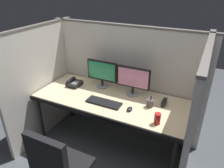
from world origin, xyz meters
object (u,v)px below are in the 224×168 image
object	(u,v)px
keyboard_main	(104,102)
pen_cup	(150,103)
monitor_right	(133,79)
computer_mouse	(130,109)
soda_can	(157,119)
desk	(110,102)
red_stapler	(164,102)
desk_phone	(74,83)
monitor_left	(102,72)

from	to	relation	value
keyboard_main	pen_cup	bearing A→B (deg)	17.90
monitor_right	computer_mouse	distance (m)	0.43
keyboard_main	computer_mouse	world-z (taller)	computer_mouse
computer_mouse	soda_can	distance (m)	0.36
desk	soda_can	size ratio (longest dim) A/B	15.57
monitor_right	computer_mouse	world-z (taller)	monitor_right
monitor_right	keyboard_main	bearing A→B (deg)	-122.76
red_stapler	desk_phone	xyz separation A→B (m)	(-1.25, -0.06, 0.01)
keyboard_main	soda_can	size ratio (longest dim) A/B	3.52
pen_cup	desk_phone	world-z (taller)	pen_cup
monitor_right	pen_cup	xyz separation A→B (m)	(0.29, -0.19, -0.17)
monitor_left	pen_cup	size ratio (longest dim) A/B	2.70
monitor_left	computer_mouse	xyz separation A→B (m)	(0.56, -0.38, -0.20)
desk	monitor_right	bearing A→B (deg)	48.20
keyboard_main	pen_cup	size ratio (longest dim) A/B	2.70
monitor_left	desk_phone	distance (m)	0.44
monitor_left	soda_can	distance (m)	1.04
pen_cup	red_stapler	xyz separation A→B (m)	(0.14, 0.12, -0.02)
desk	monitor_left	world-z (taller)	monitor_left
monitor_right	pen_cup	size ratio (longest dim) A/B	2.70
keyboard_main	soda_can	world-z (taller)	soda_can
pen_cup	soda_can	size ratio (longest dim) A/B	1.30
desk	soda_can	xyz separation A→B (m)	(0.66, -0.23, 0.11)
pen_cup	soda_can	world-z (taller)	pen_cup
desk	keyboard_main	bearing A→B (deg)	-98.91
monitor_left	soda_can	size ratio (longest dim) A/B	3.52
desk	pen_cup	size ratio (longest dim) A/B	11.95
keyboard_main	computer_mouse	xyz separation A→B (m)	(0.33, -0.01, 0.01)
keyboard_main	pen_cup	distance (m)	0.54
monitor_left	red_stapler	size ratio (longest dim) A/B	2.87
monitor_left	pen_cup	distance (m)	0.79
desk	desk_phone	size ratio (longest dim) A/B	10.00
monitor_left	monitor_right	world-z (taller)	same
keyboard_main	monitor_right	bearing A→B (deg)	57.24
desk	soda_can	bearing A→B (deg)	-19.28
monitor_left	monitor_right	size ratio (longest dim) A/B	1.00
keyboard_main	desk_phone	distance (m)	0.64
computer_mouse	desk_phone	xyz separation A→B (m)	(-0.93, 0.24, 0.02)
keyboard_main	red_stapler	world-z (taller)	red_stapler
monitor_left	keyboard_main	distance (m)	0.49
soda_can	keyboard_main	bearing A→B (deg)	170.85
red_stapler	keyboard_main	bearing A→B (deg)	-156.19
pen_cup	red_stapler	bearing A→B (deg)	41.53
red_stapler	desk	bearing A→B (deg)	-165.24
computer_mouse	pen_cup	distance (m)	0.25
monitor_right	red_stapler	distance (m)	0.47
computer_mouse	pen_cup	bearing A→B (deg)	43.27
computer_mouse	red_stapler	distance (m)	0.43
desk_phone	monitor_left	bearing A→B (deg)	21.78
red_stapler	monitor_left	bearing A→B (deg)	174.10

